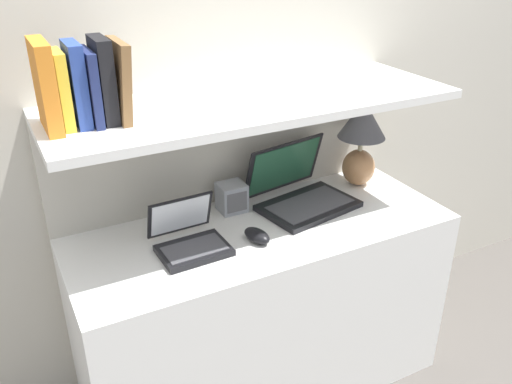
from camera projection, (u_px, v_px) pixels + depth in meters
wall_back at (221, 65)px, 1.90m from camera, size 6.00×0.05×2.40m
desk at (263, 309)px, 2.02m from camera, size 1.33×0.51×0.71m
back_riser at (230, 229)px, 2.15m from camera, size 1.33×0.04×1.12m
shelf at (255, 103)px, 1.73m from camera, size 1.33×0.46×0.03m
table_lamp at (361, 135)px, 2.09m from camera, size 0.18×0.18×0.35m
laptop_large at (300, 193)px, 2.00m from camera, size 0.39×0.34×0.22m
laptop_small at (189, 239)px, 1.73m from camera, size 0.22×0.22×0.16m
computer_mouse at (257, 236)px, 1.78m from camera, size 0.08×0.12×0.04m
router_box at (232, 197)px, 1.96m from camera, size 0.10×0.09×0.10m
book_orange at (45, 86)px, 1.41m from camera, size 0.04×0.18×0.24m
book_yellow at (62, 90)px, 1.44m from camera, size 0.03×0.12×0.21m
book_blue at (77, 85)px, 1.45m from camera, size 0.04×0.13×0.22m
book_navy at (90, 87)px, 1.47m from camera, size 0.02×0.15×0.20m
book_black at (103, 80)px, 1.48m from camera, size 0.04×0.14×0.23m
book_brown at (119, 81)px, 1.50m from camera, size 0.04×0.17×0.22m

